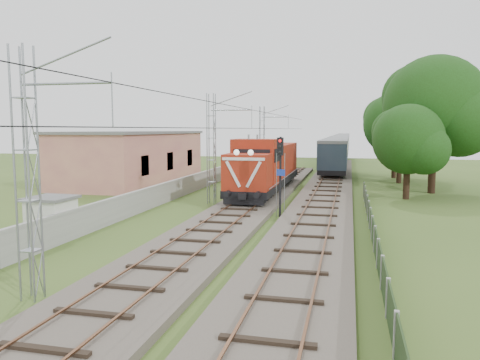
% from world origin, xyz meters
% --- Properties ---
extents(ground, '(140.00, 140.00, 0.00)m').
position_xyz_m(ground, '(0.00, 0.00, 0.00)').
color(ground, '#3C5620').
rests_on(ground, ground).
extents(track_main, '(4.20, 70.00, 0.45)m').
position_xyz_m(track_main, '(0.00, 7.00, 0.18)').
color(track_main, '#6B6054').
rests_on(track_main, ground).
extents(track_side, '(4.20, 80.00, 0.45)m').
position_xyz_m(track_side, '(5.00, 20.00, 0.18)').
color(track_side, '#6B6054').
rests_on(track_side, ground).
extents(catenary, '(3.31, 70.00, 8.00)m').
position_xyz_m(catenary, '(-2.95, 12.00, 4.05)').
color(catenary, gray).
rests_on(catenary, ground).
extents(boundary_wall, '(0.25, 40.00, 1.50)m').
position_xyz_m(boundary_wall, '(-6.50, 12.00, 0.75)').
color(boundary_wall, '#9E9E99').
rests_on(boundary_wall, ground).
extents(station_building, '(8.40, 20.40, 5.22)m').
position_xyz_m(station_building, '(-15.00, 24.00, 2.63)').
color(station_building, tan).
rests_on(station_building, ground).
extents(fence, '(0.12, 32.00, 1.20)m').
position_xyz_m(fence, '(8.00, 3.00, 0.60)').
color(fence, black).
rests_on(fence, ground).
extents(locomotive, '(3.20, 18.27, 4.64)m').
position_xyz_m(locomotive, '(0.00, 18.27, 2.36)').
color(locomotive, black).
rests_on(locomotive, ground).
extents(coach_rake, '(3.11, 92.65, 3.59)m').
position_xyz_m(coach_rake, '(5.00, 74.72, 2.57)').
color(coach_rake, black).
rests_on(coach_rake, ground).
extents(signal_post, '(0.54, 0.43, 4.99)m').
position_xyz_m(signal_post, '(2.68, 7.74, 3.43)').
color(signal_post, black).
rests_on(signal_post, ground).
extents(relay_hut, '(2.17, 2.17, 2.15)m').
position_xyz_m(relay_hut, '(-7.40, -0.72, 1.09)').
color(relay_hut, silver).
rests_on(relay_hut, ground).
extents(tree_a, '(5.70, 5.43, 7.39)m').
position_xyz_m(tree_a, '(11.24, 17.50, 4.61)').
color(tree_a, '#341E15').
rests_on(tree_a, ground).
extents(tree_b, '(8.95, 8.52, 11.60)m').
position_xyz_m(tree_b, '(13.79, 21.66, 7.24)').
color(tree_b, '#341E15').
rests_on(tree_b, ground).
extents(tree_c, '(5.83, 5.56, 7.56)m').
position_xyz_m(tree_c, '(11.80, 28.91, 4.72)').
color(tree_c, '#341E15').
rests_on(tree_c, ground).
extents(tree_d, '(7.32, 6.97, 9.48)m').
position_xyz_m(tree_d, '(11.75, 34.05, 5.92)').
color(tree_d, '#341E15').
rests_on(tree_d, ground).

